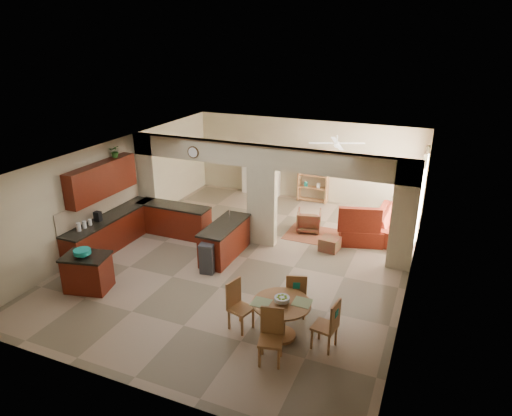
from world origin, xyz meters
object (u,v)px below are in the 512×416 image
at_px(kitchen_island, 88,272).
at_px(dining_table, 281,314).
at_px(sofa, 393,222).
at_px(armchair, 309,221).

bearing_deg(kitchen_island, dining_table, -12.44).
xyz_separation_m(dining_table, sofa, (1.37, 5.85, -0.16)).
height_order(dining_table, sofa, dining_table).
xyz_separation_m(kitchen_island, armchair, (3.70, 5.14, -0.12)).
relative_size(kitchen_island, armchair, 1.61).
relative_size(dining_table, sofa, 0.47).
xyz_separation_m(sofa, armchair, (-2.33, -0.77, -0.03)).
bearing_deg(armchair, kitchen_island, 41.55).
bearing_deg(dining_table, armchair, 100.78).
bearing_deg(dining_table, sofa, 76.85).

